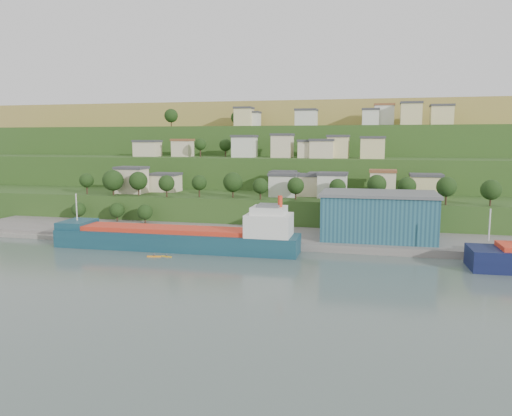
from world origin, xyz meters
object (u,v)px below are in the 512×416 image
(cargo_ship_near, at_px, (183,239))
(kayak_orange, at_px, (154,256))
(caravan, at_px, (73,228))
(warehouse, at_px, (378,215))

(cargo_ship_near, distance_m, kayak_orange, 10.72)
(cargo_ship_near, relative_size, caravan, 10.36)
(cargo_ship_near, relative_size, warehouse, 2.12)
(caravan, bearing_deg, cargo_ship_near, -36.59)
(warehouse, xyz_separation_m, caravan, (-89.23, -8.08, -5.74))
(cargo_ship_near, xyz_separation_m, caravan, (-38.98, 9.28, -0.02))
(warehouse, xyz_separation_m, kayak_orange, (-54.17, -27.03, -8.18))
(cargo_ship_near, xyz_separation_m, warehouse, (50.25, 17.36, 5.72))
(cargo_ship_near, height_order, kayak_orange, cargo_ship_near)
(cargo_ship_near, relative_size, kayak_orange, 19.06)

